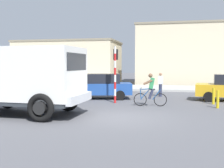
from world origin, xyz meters
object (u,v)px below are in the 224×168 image
object	(u,v)px
traffic_light_pole	(115,67)
pedestrian_near_kerb	(160,84)
car_red_near	(46,84)
bollard_far	(214,96)
bollard_near	(218,99)
cyclist	(151,90)
truck_foreground	(22,76)
car_far_side	(101,86)

from	to	relation	value
traffic_light_pole	pedestrian_near_kerb	world-z (taller)	traffic_light_pole
car_red_near	bollard_far	bearing A→B (deg)	-8.44
bollard_near	cyclist	bearing A→B (deg)	-179.74
bollard_far	pedestrian_near_kerb	bearing A→B (deg)	134.03
truck_foreground	bollard_far	bearing A→B (deg)	30.15
car_red_near	car_far_side	size ratio (longest dim) A/B	1.00
cyclist	bollard_far	distance (m)	3.65
car_far_side	bollard_near	xyz separation A→B (m)	(6.70, -2.52, -0.37)
cyclist	bollard_far	bearing A→B (deg)	22.95
traffic_light_pole	bollard_near	size ratio (longest dim) A/B	3.56
bollard_near	truck_foreground	bearing A→B (deg)	-157.27
bollard_near	bollard_far	distance (m)	1.40
cyclist	car_far_side	size ratio (longest dim) A/B	0.40
cyclist	traffic_light_pole	size ratio (longest dim) A/B	0.54
car_red_near	pedestrian_near_kerb	distance (m)	7.83
traffic_light_pole	bollard_near	bearing A→B (deg)	-9.24
truck_foreground	car_far_side	bearing A→B (deg)	72.44
truck_foreground	car_red_near	distance (m)	6.96
traffic_light_pole	car_red_near	distance (m)	5.81
traffic_light_pole	cyclist	bearing A→B (deg)	-23.42
cyclist	traffic_light_pole	world-z (taller)	traffic_light_pole
cyclist	bollard_near	world-z (taller)	cyclist
truck_foreground	pedestrian_near_kerb	world-z (taller)	truck_foreground
truck_foreground	car_far_side	distance (m)	6.49
traffic_light_pole	car_far_side	world-z (taller)	traffic_light_pole
car_red_near	bollard_far	xyz separation A→B (m)	(10.68, -1.58, -0.37)
truck_foreground	pedestrian_near_kerb	distance (m)	9.93
car_red_near	pedestrian_near_kerb	size ratio (longest dim) A/B	2.65
truck_foreground	traffic_light_pole	xyz separation A→B (m)	(3.24, 4.50, 0.40)
car_red_near	car_far_side	world-z (taller)	same
traffic_light_pole	bollard_near	world-z (taller)	traffic_light_pole
bollard_near	car_red_near	bearing A→B (deg)	164.39
cyclist	car_red_near	xyz separation A→B (m)	(-7.34, 3.00, -0.05)
truck_foreground	traffic_light_pole	size ratio (longest dim) A/B	1.72
traffic_light_pole	pedestrian_near_kerb	bearing A→B (deg)	56.38
cyclist	pedestrian_near_kerb	bearing A→B (deg)	85.64
car_red_near	bollard_far	size ratio (longest dim) A/B	4.77
traffic_light_pole	car_far_side	xyz separation A→B (m)	(-1.30, 1.64, -1.25)
truck_foreground	car_far_side	size ratio (longest dim) A/B	1.28
truck_foreground	cyclist	size ratio (longest dim) A/B	3.19
bollard_far	car_red_near	bearing A→B (deg)	171.56
car_red_near	bollard_far	world-z (taller)	car_red_near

